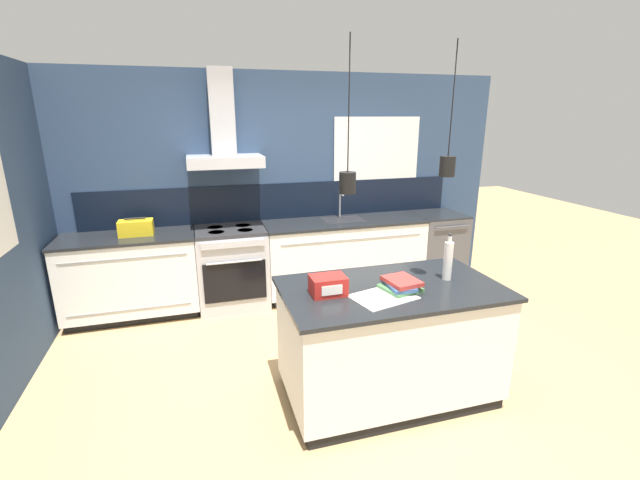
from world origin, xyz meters
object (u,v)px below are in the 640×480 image
Objects in this scene: dishwasher at (435,248)px; book_stack at (400,285)px; yellow_toolbox at (136,228)px; red_supply_box at (328,285)px; bottle_on_island at (448,260)px; oven_range at (232,267)px.

book_stack reaches higher than dishwasher.
book_stack is 0.87× the size of yellow_toolbox.
yellow_toolbox is at bearing 125.92° from red_supply_box.
red_supply_box is at bearing -136.13° from dishwasher.
oven_range is at bearing 126.22° from bottle_on_island.
bottle_on_island is 0.96m from red_supply_box.
oven_range is 1.10m from yellow_toolbox.
red_supply_box is at bearing 171.55° from book_stack.
yellow_toolbox is (-1.47, 2.03, 0.01)m from red_supply_box.
yellow_toolbox is at bearing 133.38° from book_stack.
red_supply_box is at bearing -75.91° from oven_range.
bottle_on_island is at bearing -39.59° from yellow_toolbox.
bottle_on_island is 3.15m from yellow_toolbox.
red_supply_box is (-0.52, 0.08, 0.03)m from book_stack.
book_stack is 1.20× the size of red_supply_box.
oven_range and dishwasher have the same top height.
bottle_on_island is 0.46m from book_stack.
yellow_toolbox reaches higher than book_stack.
yellow_toolbox is at bearing 140.41° from bottle_on_island.
yellow_toolbox reaches higher than red_supply_box.
red_supply_box is at bearing -54.08° from yellow_toolbox.
book_stack reaches higher than oven_range.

